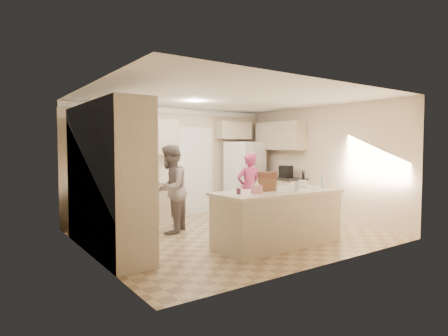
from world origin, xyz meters
TOP-DOWN VIEW (x-y plane):
  - floor at (0.00, 0.00)m, footprint 5.20×4.60m
  - ceiling at (0.00, 0.00)m, footprint 5.20×4.60m
  - wall_back at (0.00, 2.31)m, footprint 5.20×0.02m
  - wall_front at (0.00, -2.31)m, footprint 5.20×0.02m
  - wall_left at (-2.61, 0.00)m, footprint 0.02×4.60m
  - wall_right at (2.61, 0.00)m, footprint 0.02×4.60m
  - crown_back at (0.00, 2.26)m, footprint 5.20×0.08m
  - pantry_bank at (-2.30, 0.20)m, footprint 0.60×2.60m
  - back_base_cab at (-1.15, 2.00)m, footprint 2.20×0.60m
  - back_countertop at (-1.15, 1.99)m, footprint 2.24×0.63m
  - back_upper_cab at (-1.15, 2.12)m, footprint 2.20×0.35m
  - doorway_opening at (0.55, 2.28)m, footprint 0.90×0.06m
  - doorway_casing at (0.55, 2.24)m, footprint 1.02×0.03m
  - wall_frame_upper at (0.02, 2.27)m, footprint 0.15×0.02m
  - wall_frame_lower at (0.02, 2.27)m, footprint 0.15×0.02m
  - refrigerator at (1.80, 1.83)m, footprint 1.04×0.90m
  - fridge_seam at (1.80, 1.48)m, footprint 0.02×0.02m
  - fridge_dispenser at (1.58, 1.47)m, footprint 0.22×0.03m
  - fridge_handle_l at (1.75, 1.46)m, footprint 0.02×0.02m
  - fridge_handle_r at (1.85, 1.46)m, footprint 0.02×0.02m
  - over_fridge_cab at (1.65, 2.12)m, footprint 0.95×0.35m
  - right_base_cab at (2.30, 1.00)m, footprint 0.60×1.20m
  - right_countertop at (2.29, 1.00)m, footprint 0.63×1.24m
  - right_upper_cab at (2.43, 1.20)m, footprint 0.35×1.50m
  - coffee_maker at (2.25, 0.80)m, footprint 0.22×0.28m
  - island_base at (0.20, -1.10)m, footprint 2.20×0.90m
  - island_top at (0.20, -1.10)m, footprint 2.28×0.96m
  - utensil_crock at (0.85, -1.05)m, footprint 0.13×0.13m
  - tissue_box at (-0.35, -1.20)m, footprint 0.13×0.13m
  - tissue_plume at (-0.35, -1.20)m, footprint 0.08×0.08m
  - dollhouse_body at (0.05, -1.00)m, footprint 0.26×0.18m
  - dollhouse_roof at (0.05, -1.00)m, footprint 0.28×0.20m
  - jam_jar at (-0.60, -1.05)m, footprint 0.07×0.07m
  - greeting_card_a at (0.35, -1.30)m, footprint 0.12×0.06m
  - greeting_card_b at (0.50, -1.25)m, footprint 0.12×0.05m
  - water_bottle at (1.15, -1.25)m, footprint 0.07×0.07m
  - shaker_salt at (1.02, -0.88)m, footprint 0.05×0.05m
  - shaker_pepper at (1.09, -0.88)m, footprint 0.05×0.05m
  - teen_boy at (-0.89, 0.76)m, footprint 1.05×1.05m
  - teen_girl at (0.83, 0.47)m, footprint 0.62×0.46m
  - fridge_magnets at (1.80, 1.47)m, footprint 0.76×0.02m

SIDE VIEW (x-z plane):
  - floor at x=0.00m, z-range -0.02..0.00m
  - back_base_cab at x=-1.15m, z-range 0.00..0.88m
  - right_base_cab at x=2.30m, z-range 0.00..0.88m
  - island_base at x=0.20m, z-range 0.00..0.88m
  - teen_girl at x=0.83m, z-range 0.00..1.55m
  - teen_boy at x=-0.89m, z-range 0.00..1.72m
  - back_countertop at x=-1.15m, z-range 0.88..0.92m
  - refrigerator at x=1.80m, z-range 0.00..1.80m
  - fridge_seam at x=1.80m, z-range 0.01..1.79m
  - right_countertop at x=2.29m, z-range 0.88..0.92m
  - island_top at x=0.20m, z-range 0.88..0.93m
  - fridge_magnets at x=1.80m, z-range 0.18..1.62m
  - jam_jar at x=-0.60m, z-range 0.93..1.02m
  - shaker_salt at x=1.02m, z-range 0.93..1.02m
  - shaker_pepper at x=1.09m, z-range 0.93..1.02m
  - tissue_box at x=-0.35m, z-range 0.93..1.07m
  - utensil_crock at x=0.85m, z-range 0.93..1.07m
  - greeting_card_a at x=0.35m, z-range 0.93..1.08m
  - greeting_card_b at x=0.50m, z-range 0.93..1.08m
  - dollhouse_body at x=0.05m, z-range 0.93..1.15m
  - water_bottle at x=1.15m, z-range 0.92..1.17m
  - doorway_opening at x=0.55m, z-range 0.00..2.10m
  - doorway_casing at x=0.55m, z-range -0.06..2.16m
  - fridge_handle_l at x=1.75m, z-range 0.62..1.48m
  - fridge_handle_r at x=1.85m, z-range 0.62..1.48m
  - coffee_maker at x=2.25m, z-range 0.92..1.22m
  - tissue_plume at x=-0.35m, z-range 1.06..1.15m
  - fridge_dispenser at x=1.58m, z-range 0.97..1.32m
  - pantry_bank at x=-2.30m, z-range 0.00..2.35m
  - dollhouse_roof at x=0.05m, z-range 1.15..1.25m
  - wall_frame_lower at x=0.02m, z-range 1.18..1.38m
  - wall_back at x=0.00m, z-range 0.00..2.60m
  - wall_front at x=0.00m, z-range 0.00..2.60m
  - wall_left at x=-2.61m, z-range 0.00..2.60m
  - wall_right at x=2.61m, z-range 0.00..2.60m
  - wall_frame_upper at x=0.02m, z-range 1.45..1.65m
  - back_upper_cab at x=-1.15m, z-range 1.50..2.30m
  - right_upper_cab at x=2.43m, z-range 1.60..2.30m
  - over_fridge_cab at x=1.65m, z-range 1.88..2.33m
  - crown_back at x=0.00m, z-range 2.47..2.59m
  - ceiling at x=0.00m, z-range 2.60..2.62m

